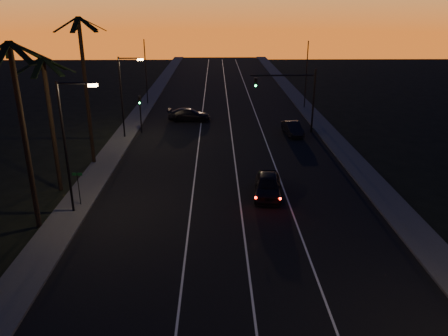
{
  "coord_description": "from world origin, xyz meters",
  "views": [
    {
      "loc": [
        -1.2,
        -7.15,
        13.35
      ],
      "look_at": [
        -0.68,
        20.78,
        2.92
      ],
      "focal_mm": 35.0,
      "sensor_mm": 36.0,
      "label": 1
    }
  ],
  "objects_px": {
    "signal_mast": "(293,90)",
    "lead_car": "(268,185)",
    "right_car": "(293,128)",
    "cross_car": "(189,115)"
  },
  "relations": [
    {
      "from": "lead_car",
      "to": "right_car",
      "type": "height_order",
      "value": "lead_car"
    },
    {
      "from": "signal_mast",
      "to": "lead_car",
      "type": "relative_size",
      "value": 1.28
    },
    {
      "from": "signal_mast",
      "to": "lead_car",
      "type": "bearing_deg",
      "value": -104.57
    },
    {
      "from": "signal_mast",
      "to": "right_car",
      "type": "bearing_deg",
      "value": -88.13
    },
    {
      "from": "cross_car",
      "to": "signal_mast",
      "type": "bearing_deg",
      "value": -24.53
    },
    {
      "from": "lead_car",
      "to": "cross_car",
      "type": "xyz_separation_m",
      "value": [
        -7.11,
        22.7,
        -0.07
      ]
    },
    {
      "from": "lead_car",
      "to": "cross_car",
      "type": "distance_m",
      "value": 23.79
    },
    {
      "from": "signal_mast",
      "to": "lead_car",
      "type": "xyz_separation_m",
      "value": [
        -4.52,
        -17.39,
        -3.95
      ]
    },
    {
      "from": "cross_car",
      "to": "right_car",
      "type": "bearing_deg",
      "value": -28.82
    },
    {
      "from": "lead_car",
      "to": "right_car",
      "type": "relative_size",
      "value": 1.25
    }
  ]
}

